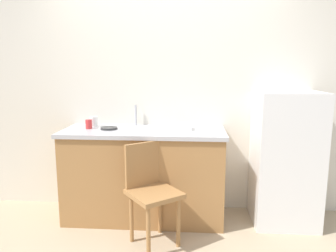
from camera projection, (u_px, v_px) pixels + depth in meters
ground_plane at (157, 252)px, 2.78m from camera, size 8.00×8.00×0.00m
back_wall at (166, 95)px, 3.54m from camera, size 4.80×0.10×2.50m
cabinet_base at (144, 176)px, 3.35m from camera, size 1.59×0.60×0.89m
countertop at (144, 132)px, 3.27m from camera, size 1.63×0.64×0.04m
faucet at (136, 115)px, 3.50m from camera, size 0.02×0.02×0.22m
refrigerator at (285, 158)px, 3.22m from camera, size 0.61×0.57×1.32m
chair at (151, 188)px, 2.86m from camera, size 0.56×0.56×0.89m
dish_tray at (178, 127)px, 3.28m from camera, size 0.28×0.20×0.05m
hotplate at (109, 128)px, 3.29m from camera, size 0.17×0.17×0.02m
cup_white at (94, 122)px, 3.44m from camera, size 0.08×0.08×0.11m
cup_red at (89, 124)px, 3.32m from camera, size 0.07×0.07×0.09m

